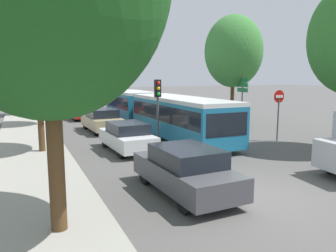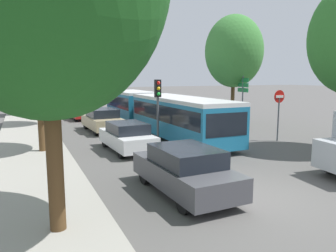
{
  "view_description": "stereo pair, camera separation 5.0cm",
  "coord_description": "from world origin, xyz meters",
  "px_view_note": "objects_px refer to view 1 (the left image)",
  "views": [
    {
      "loc": [
        -6.22,
        -7.47,
        3.56
      ],
      "look_at": [
        0.2,
        6.68,
        1.2
      ],
      "focal_mm": 35.0,
      "sensor_mm": 36.0,
      "label": 1
    },
    {
      "loc": [
        -6.18,
        -7.49,
        3.56
      ],
      "look_at": [
        0.2,
        6.68,
        1.2
      ],
      "focal_mm": 35.0,
      "sensor_mm": 36.0,
      "label": 2
    }
  ],
  "objects_px": {
    "queued_car_tan": "(102,120)",
    "queued_car_black": "(60,101)",
    "queued_car_graphite": "(185,170)",
    "queued_car_navy": "(69,105)",
    "queued_car_red": "(80,111)",
    "tree_left_mid": "(34,42)",
    "queued_car_white": "(127,137)",
    "traffic_light": "(158,97)",
    "city_bus_rear": "(50,90)",
    "tree_left_distant": "(25,64)",
    "direction_sign_post": "(242,91)",
    "tree_left_far": "(40,61)",
    "no_entry_sign": "(279,107)",
    "articulated_bus": "(156,110)",
    "tree_right_mid": "(234,51)"
  },
  "relations": [
    {
      "from": "city_bus_rear",
      "to": "tree_left_distant",
      "type": "relative_size",
      "value": 1.79
    },
    {
      "from": "tree_left_mid",
      "to": "tree_left_distant",
      "type": "distance_m",
      "value": 16.28
    },
    {
      "from": "city_bus_rear",
      "to": "direction_sign_post",
      "type": "xyz_separation_m",
      "value": [
        9.62,
        -37.02,
        1.16
      ]
    },
    {
      "from": "articulated_bus",
      "to": "queued_car_red",
      "type": "xyz_separation_m",
      "value": [
        -3.51,
        8.09,
        -0.71
      ]
    },
    {
      "from": "city_bus_rear",
      "to": "tree_left_distant",
      "type": "bearing_deg",
      "value": 170.66
    },
    {
      "from": "articulated_bus",
      "to": "traffic_light",
      "type": "xyz_separation_m",
      "value": [
        -1.59,
        -4.15,
        1.11
      ]
    },
    {
      "from": "queued_car_black",
      "to": "city_bus_rear",
      "type": "bearing_deg",
      "value": -3.04
    },
    {
      "from": "queued_car_tan",
      "to": "queued_car_black",
      "type": "relative_size",
      "value": 1.07
    },
    {
      "from": "queued_car_black",
      "to": "queued_car_graphite",
      "type": "bearing_deg",
      "value": 178.14
    },
    {
      "from": "queued_car_graphite",
      "to": "traffic_light",
      "type": "height_order",
      "value": "traffic_light"
    },
    {
      "from": "articulated_bus",
      "to": "tree_left_mid",
      "type": "height_order",
      "value": "tree_left_mid"
    },
    {
      "from": "articulated_bus",
      "to": "tree_left_distant",
      "type": "height_order",
      "value": "tree_left_distant"
    },
    {
      "from": "queued_car_navy",
      "to": "tree_left_mid",
      "type": "height_order",
      "value": "tree_left_mid"
    },
    {
      "from": "queued_car_tan",
      "to": "city_bus_rear",
      "type": "bearing_deg",
      "value": -1.76
    },
    {
      "from": "queued_car_white",
      "to": "traffic_light",
      "type": "distance_m",
      "value": 2.73
    },
    {
      "from": "queued_car_red",
      "to": "tree_left_mid",
      "type": "xyz_separation_m",
      "value": [
        -3.83,
        -11.87,
        4.37
      ]
    },
    {
      "from": "direction_sign_post",
      "to": "tree_left_mid",
      "type": "bearing_deg",
      "value": 19.5
    },
    {
      "from": "tree_right_mid",
      "to": "articulated_bus",
      "type": "bearing_deg",
      "value": -176.11
    },
    {
      "from": "tree_left_far",
      "to": "queued_car_red",
      "type": "bearing_deg",
      "value": 42.89
    },
    {
      "from": "queued_car_red",
      "to": "traffic_light",
      "type": "relative_size",
      "value": 1.16
    },
    {
      "from": "queued_car_graphite",
      "to": "tree_left_far",
      "type": "distance_m",
      "value": 17.11
    },
    {
      "from": "queued_car_black",
      "to": "no_entry_sign",
      "type": "distance_m",
      "value": 28.07
    },
    {
      "from": "articulated_bus",
      "to": "queued_car_black",
      "type": "distance_m",
      "value": 21.09
    },
    {
      "from": "queued_car_navy",
      "to": "queued_car_black",
      "type": "distance_m",
      "value": 6.43
    },
    {
      "from": "articulated_bus",
      "to": "tree_right_mid",
      "type": "relative_size",
      "value": 2.04
    },
    {
      "from": "queued_car_graphite",
      "to": "queued_car_navy",
      "type": "distance_m",
      "value": 25.51
    },
    {
      "from": "tree_left_far",
      "to": "no_entry_sign",
      "type": "bearing_deg",
      "value": -44.07
    },
    {
      "from": "queued_car_white",
      "to": "tree_left_mid",
      "type": "xyz_separation_m",
      "value": [
        -3.84,
        1.13,
        4.35
      ]
    },
    {
      "from": "queued_car_graphite",
      "to": "tree_left_mid",
      "type": "height_order",
      "value": "tree_left_mid"
    },
    {
      "from": "direction_sign_post",
      "to": "tree_left_far",
      "type": "bearing_deg",
      "value": -18.11
    },
    {
      "from": "queued_car_tan",
      "to": "traffic_light",
      "type": "distance_m",
      "value": 5.9
    },
    {
      "from": "queued_car_graphite",
      "to": "no_entry_sign",
      "type": "distance_m",
      "value": 10.05
    },
    {
      "from": "queued_car_white",
      "to": "direction_sign_post",
      "type": "bearing_deg",
      "value": -70.3
    },
    {
      "from": "queued_car_tan",
      "to": "tree_left_mid",
      "type": "distance_m",
      "value": 7.74
    },
    {
      "from": "tree_left_distant",
      "to": "traffic_light",
      "type": "bearing_deg",
      "value": -70.49
    },
    {
      "from": "city_bus_rear",
      "to": "queued_car_graphite",
      "type": "xyz_separation_m",
      "value": [
        -0.09,
        -47.15,
        -0.67
      ]
    },
    {
      "from": "queued_car_navy",
      "to": "tree_left_far",
      "type": "distance_m",
      "value": 10.39
    },
    {
      "from": "city_bus_rear",
      "to": "tree_right_mid",
      "type": "distance_m",
      "value": 37.07
    },
    {
      "from": "traffic_light",
      "to": "tree_left_distant",
      "type": "distance_m",
      "value": 17.79
    },
    {
      "from": "queued_car_graphite",
      "to": "queued_car_red",
      "type": "relative_size",
      "value": 1.08
    },
    {
      "from": "queued_car_red",
      "to": "tree_left_mid",
      "type": "relative_size",
      "value": 0.53
    },
    {
      "from": "queued_car_red",
      "to": "tree_left_far",
      "type": "distance_m",
      "value": 5.82
    },
    {
      "from": "no_entry_sign",
      "to": "tree_right_mid",
      "type": "distance_m",
      "value": 7.4
    },
    {
      "from": "queued_car_graphite",
      "to": "queued_car_navy",
      "type": "relative_size",
      "value": 1.08
    },
    {
      "from": "articulated_bus",
      "to": "city_bus_rear",
      "type": "bearing_deg",
      "value": -174.77
    },
    {
      "from": "queued_car_red",
      "to": "tree_left_far",
      "type": "bearing_deg",
      "value": 130.76
    },
    {
      "from": "tree_left_distant",
      "to": "queued_car_navy",
      "type": "bearing_deg",
      "value": 25.24
    },
    {
      "from": "city_bus_rear",
      "to": "queued_car_tan",
      "type": "bearing_deg",
      "value": -179.38
    },
    {
      "from": "queued_car_black",
      "to": "tree_left_far",
      "type": "height_order",
      "value": "tree_left_far"
    },
    {
      "from": "city_bus_rear",
      "to": "tree_left_far",
      "type": "bearing_deg",
      "value": 174.48
    }
  ]
}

